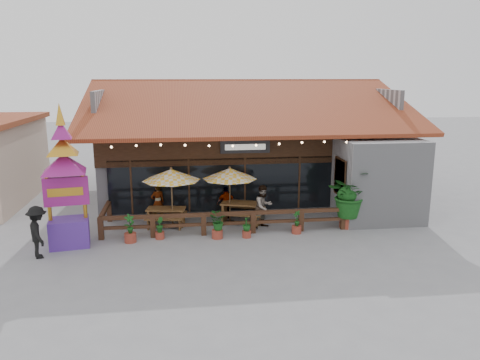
{
  "coord_description": "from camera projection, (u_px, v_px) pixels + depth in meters",
  "views": [
    {
      "loc": [
        -3.39,
        -18.39,
        6.23
      ],
      "look_at": [
        -0.77,
        1.5,
        1.78
      ],
      "focal_mm": 35.0,
      "sensor_mm": 36.0,
      "label": 1
    }
  ],
  "objects": [
    {
      "name": "planter_b",
      "position": [
        160.0,
        229.0,
        18.26
      ],
      "size": [
        0.35,
        0.35,
        0.87
      ],
      "color": "maroon",
      "rests_on": "ground"
    },
    {
      "name": "picnic_table_right",
      "position": [
        242.0,
        209.0,
        20.34
      ],
      "size": [
        2.23,
        2.08,
        0.88
      ],
      "color": "brown",
      "rests_on": "ground"
    },
    {
      "name": "planter_e",
      "position": [
        297.0,
        224.0,
        18.9
      ],
      "size": [
        0.39,
        0.39,
        0.96
      ],
      "color": "maroon",
      "rests_on": "ground"
    },
    {
      "name": "thai_sign_tower",
      "position": [
        64.0,
        167.0,
        16.93
      ],
      "size": [
        2.42,
        2.42,
        5.73
      ],
      "color": "#532997",
      "rests_on": "ground"
    },
    {
      "name": "ground",
      "position": [
        263.0,
        228.0,
        19.59
      ],
      "size": [
        100.0,
        100.0,
        0.0
      ],
      "primitive_type": "plane",
      "color": "gray",
      "rests_on": "ground"
    },
    {
      "name": "planter_d",
      "position": [
        247.0,
        227.0,
        18.41
      ],
      "size": [
        0.45,
        0.45,
        0.86
      ],
      "color": "maroon",
      "rests_on": "ground"
    },
    {
      "name": "patio_railing",
      "position": [
        209.0,
        218.0,
        18.91
      ],
      "size": [
        10.0,
        2.6,
        0.92
      ],
      "color": "#4A2E1A",
      "rests_on": "ground"
    },
    {
      "name": "planter_a",
      "position": [
        130.0,
        231.0,
        17.87
      ],
      "size": [
        0.48,
        0.46,
        1.12
      ],
      "color": "maroon",
      "rests_on": "ground"
    },
    {
      "name": "pedestrian",
      "position": [
        38.0,
        232.0,
        16.27
      ],
      "size": [
        1.12,
        1.38,
        1.86
      ],
      "primitive_type": "imported",
      "rotation": [
        0.0,
        0.0,
        1.99
      ],
      "color": "black",
      "rests_on": "ground"
    },
    {
      "name": "planter_c",
      "position": [
        217.0,
        224.0,
        18.28
      ],
      "size": [
        0.78,
        0.72,
        1.06
      ],
      "color": "maroon",
      "rests_on": "ground"
    },
    {
      "name": "diner_b",
      "position": [
        263.0,
        207.0,
        19.53
      ],
      "size": [
        1.12,
        1.05,
        1.83
      ],
      "primitive_type": "imported",
      "rotation": [
        0.0,
        0.0,
        0.54
      ],
      "color": "#3C2313",
      "rests_on": "ground"
    },
    {
      "name": "picnic_table_left",
      "position": [
        166.0,
        214.0,
        19.86
      ],
      "size": [
        1.81,
        1.62,
        0.77
      ],
      "color": "brown",
      "rests_on": "ground"
    },
    {
      "name": "diner_c",
      "position": [
        226.0,
        203.0,
        20.8
      ],
      "size": [
        0.9,
        0.47,
        1.46
      ],
      "primitive_type": "imported",
      "rotation": [
        0.0,
        0.0,
        3.28
      ],
      "color": "#3C2313",
      "rests_on": "ground"
    },
    {
      "name": "umbrella_right",
      "position": [
        230.0,
        174.0,
        19.88
      ],
      "size": [
        2.71,
        2.71,
        2.5
      ],
      "color": "brown",
      "rests_on": "ground"
    },
    {
      "name": "tropical_plant",
      "position": [
        349.0,
        195.0,
        19.42
      ],
      "size": [
        2.33,
        2.34,
        2.44
      ],
      "color": "maroon",
      "rests_on": "ground"
    },
    {
      "name": "restaurant_building",
      "position": [
        246.0,
        152.0,
        25.54
      ],
      "size": [
        15.5,
        14.73,
        6.09
      ],
      "color": "#A7A7AC",
      "rests_on": "ground"
    },
    {
      "name": "diner_a",
      "position": [
        158.0,
        202.0,
        20.45
      ],
      "size": [
        0.72,
        0.61,
        1.68
      ],
      "primitive_type": "imported",
      "rotation": [
        0.0,
        0.0,
        3.55
      ],
      "color": "#3C2313",
      "rests_on": "ground"
    },
    {
      "name": "umbrella_left",
      "position": [
        171.0,
        175.0,
        19.29
      ],
      "size": [
        2.64,
        2.64,
        2.58
      ],
      "color": "brown",
      "rests_on": "ground"
    }
  ]
}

